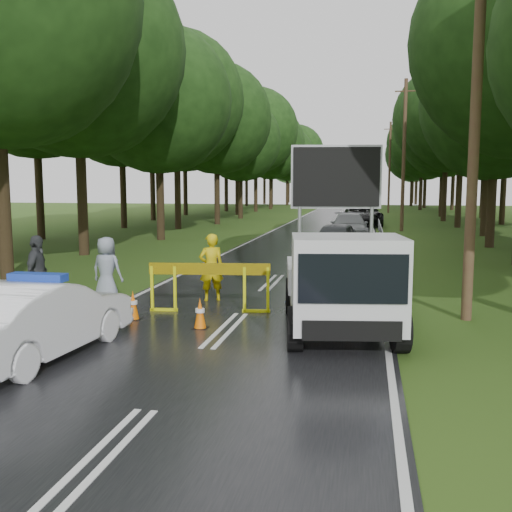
% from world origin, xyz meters
% --- Properties ---
extents(ground, '(160.00, 160.00, 0.00)m').
position_xyz_m(ground, '(0.00, 0.00, 0.00)').
color(ground, '#2C4F16').
rests_on(ground, ground).
extents(road, '(7.00, 140.00, 0.02)m').
position_xyz_m(road, '(0.00, 30.00, 0.01)').
color(road, black).
rests_on(road, ground).
extents(guardrail, '(0.12, 60.06, 0.70)m').
position_xyz_m(guardrail, '(3.70, 29.67, 0.55)').
color(guardrail, gray).
rests_on(guardrail, ground).
extents(utility_pole_near, '(1.40, 0.24, 10.00)m').
position_xyz_m(utility_pole_near, '(5.20, 2.00, 5.06)').
color(utility_pole_near, '#4E3124').
rests_on(utility_pole_near, ground).
extents(utility_pole_mid, '(1.40, 0.24, 10.00)m').
position_xyz_m(utility_pole_mid, '(5.20, 28.00, 5.06)').
color(utility_pole_mid, '#4E3124').
rests_on(utility_pole_mid, ground).
extents(utility_pole_far, '(1.40, 0.24, 10.00)m').
position_xyz_m(utility_pole_far, '(5.20, 54.00, 5.06)').
color(utility_pole_far, '#4E3124').
rests_on(utility_pole_far, ground).
extents(police_sedan, '(1.83, 4.30, 1.52)m').
position_xyz_m(police_sedan, '(-2.80, -2.50, 0.69)').
color(police_sedan, white).
rests_on(police_sedan, ground).
extents(work_truck, '(2.86, 5.18, 3.93)m').
position_xyz_m(work_truck, '(2.39, 0.26, 1.06)').
color(work_truck, gray).
rests_on(work_truck, ground).
extents(barrier, '(2.92, 0.45, 1.22)m').
position_xyz_m(barrier, '(-0.80, 1.58, 0.92)').
color(barrier, '#CCD60B').
rests_on(barrier, ground).
extents(officer, '(0.79, 0.69, 1.81)m').
position_xyz_m(officer, '(-1.13, 2.93, 0.91)').
color(officer, '#D8BF0B').
rests_on(officer, ground).
extents(civilian, '(0.87, 0.71, 1.67)m').
position_xyz_m(civilian, '(1.25, 3.00, 0.84)').
color(civilian, '#1937A2').
rests_on(civilian, ground).
extents(bystander_mid, '(0.67, 1.17, 1.89)m').
position_xyz_m(bystander_mid, '(-4.90, 0.81, 0.94)').
color(bystander_mid, '#3B3D42').
rests_on(bystander_mid, ground).
extents(bystander_right, '(0.91, 0.65, 1.74)m').
position_xyz_m(bystander_right, '(-3.80, 2.27, 0.87)').
color(bystander_right, gray).
rests_on(bystander_right, ground).
extents(queue_car_first, '(2.18, 4.45, 1.46)m').
position_xyz_m(queue_car_first, '(1.57, 13.35, 0.73)').
color(queue_car_first, '#44484C').
rests_on(queue_car_first, ground).
extents(queue_car_second, '(2.23, 5.16, 1.48)m').
position_xyz_m(queue_car_second, '(1.91, 21.18, 0.74)').
color(queue_car_second, gray).
rests_on(queue_car_second, ground).
extents(queue_car_third, '(3.09, 5.99, 1.62)m').
position_xyz_m(queue_car_third, '(2.60, 32.63, 0.81)').
color(queue_car_third, black).
rests_on(queue_car_third, ground).
extents(queue_car_fourth, '(1.99, 4.85, 1.56)m').
position_xyz_m(queue_car_fourth, '(2.60, 39.19, 0.78)').
color(queue_car_fourth, '#3F4047').
rests_on(queue_car_fourth, ground).
extents(cone_near_left, '(0.31, 0.31, 0.66)m').
position_xyz_m(cone_near_left, '(-3.01, -2.29, 0.32)').
color(cone_near_left, black).
rests_on(cone_near_left, ground).
extents(cone_center, '(0.32, 0.32, 0.68)m').
position_xyz_m(cone_center, '(-0.57, 0.00, 0.33)').
color(cone_center, black).
rests_on(cone_center, ground).
extents(cone_far, '(0.33, 0.33, 0.69)m').
position_xyz_m(cone_far, '(1.37, 5.00, 0.33)').
color(cone_far, black).
rests_on(cone_far, ground).
extents(cone_left_mid, '(0.32, 0.32, 0.69)m').
position_xyz_m(cone_left_mid, '(-2.32, 0.50, 0.33)').
color(cone_left_mid, black).
rests_on(cone_left_mid, ground).
extents(cone_right, '(0.39, 0.39, 0.82)m').
position_xyz_m(cone_right, '(2.40, 4.50, 0.40)').
color(cone_right, black).
rests_on(cone_right, ground).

